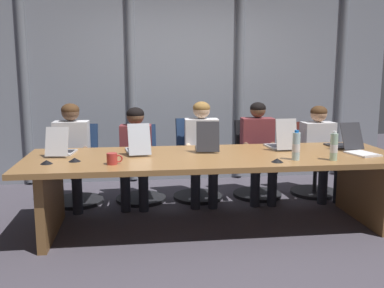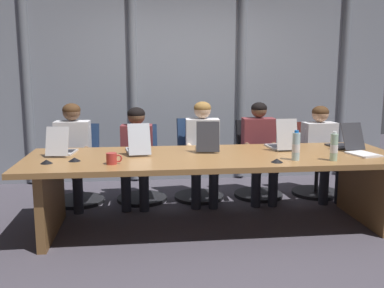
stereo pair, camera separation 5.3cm
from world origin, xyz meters
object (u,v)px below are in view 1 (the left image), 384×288
Objects in this scene: person_center at (202,145)px; water_bottle_primary at (296,146)px; office_chair_left_mid at (140,172)px; laptop_center at (207,145)px; laptop_right_mid at (281,143)px; conference_mic_left_side at (75,160)px; conference_mic_middle at (277,160)px; laptop_left_mid at (138,147)px; office_chair_left_end at (78,174)px; water_bottle_secondary at (334,147)px; spiral_notepad at (363,154)px; office_chair_right_mid at (256,168)px; coffee_mug_near at (112,159)px; conference_mic_right_side at (46,162)px; person_left_end at (71,149)px; laptop_right_end at (344,143)px; office_chair_center at (197,169)px; person_right_mid at (259,145)px; person_right_end at (321,145)px; person_left_mid at (136,149)px; office_chair_right_end at (313,167)px; laptop_left_end at (61,149)px.

person_center is 4.26× the size of water_bottle_primary.
laptop_center is at bearing 36.82° from office_chair_left_mid.
laptop_right_mid is 3.82× the size of conference_mic_left_side.
laptop_center is 0.94m from water_bottle_primary.
laptop_center is 0.84m from conference_mic_middle.
office_chair_left_end is (-0.71, 0.82, -0.45)m from laptop_left_mid.
office_chair_left_end is 0.77× the size of person_center.
water_bottle_secondary is (1.04, -1.27, 0.18)m from person_center.
water_bottle_primary is 0.78m from spiral_notepad.
office_chair_right_mid is 2.20m from coffee_mug_near.
conference_mic_left_side is (-2.03, 0.19, -0.11)m from water_bottle_primary.
office_chair_left_mid is at bearing 56.02° from conference_mic_right_side.
conference_mic_left_side is at bearing 11.91° from person_left_end.
office_chair_center is at bearing 55.73° from laptop_right_end.
person_right_mid is (0.69, -0.00, -0.02)m from person_center.
water_bottle_secondary reaches higher than office_chair_left_end.
person_right_end is 7.96× the size of coffee_mug_near.
water_bottle_secondary is at bearing 59.37° from person_left_mid.
conference_mic_left_side and conference_mic_right_side have the same top height.
office_chair_right_mid is 2.68× the size of spiral_notepad.
office_chair_left_end is 0.77m from person_left_mid.
person_right_end is (2.98, -0.00, -0.03)m from person_left_end.
office_chair_center is 8.80× the size of conference_mic_right_side.
office_chair_center is (-1.47, 0.83, -0.43)m from laptop_right_end.
laptop_left_mid is at bearing 85.15° from laptop_right_end.
water_bottle_primary is at bearing -38.12° from office_chair_right_end.
person_left_mid reaches higher than spiral_notepad.
spiral_notepad is at bearing 13.47° from conference_mic_middle.
conference_mic_left_side is (-2.80, -1.01, 0.11)m from person_right_end.
person_left_end reaches higher than laptop_left_mid.
laptop_right_mid is at bearing -81.93° from laptop_left_end.
laptop_left_mid is 1.08× the size of laptop_right_end.
laptop_left_end is at bearing -83.24° from office_chair_right_end.
laptop_left_end is 2.94× the size of coffee_mug_near.
laptop_left_mid is at bearing 30.85° from conference_mic_left_side.
laptop_left_end is at bearing 83.46° from laptop_left_mid.
conference_mic_left_side is at bearing 173.97° from water_bottle_secondary.
water_bottle_primary reaches higher than office_chair_left_end.
laptop_center is (0.71, 0.04, 0.00)m from laptop_left_mid.
person_right_end is 10.23× the size of conference_mic_right_side.
laptop_right_mid is at bearing 37.62° from office_chair_center.
person_right_mid reaches higher than office_chair_left_end.
person_left_mid is 4.16× the size of water_bottle_secondary.
person_right_end is at bearing 19.84° from conference_mic_left_side.
laptop_center is 3.94× the size of conference_mic_right_side.
office_chair_right_end is 0.80× the size of person_right_end.
water_bottle_primary is at bearing -3.06° from conference_mic_right_side.
laptop_left_mid is 0.43× the size of person_right_end.
office_chair_center is 1.50m from office_chair_right_end.
water_bottle_secondary is 2.47× the size of conference_mic_left_side.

